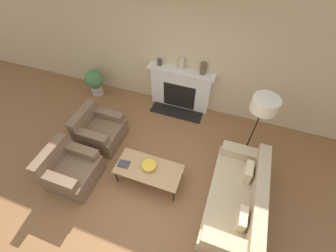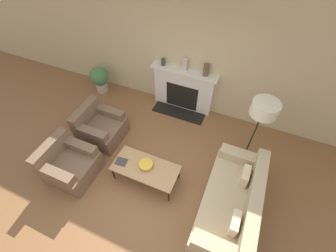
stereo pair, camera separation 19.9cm
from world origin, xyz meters
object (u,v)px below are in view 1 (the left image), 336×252
at_px(armchair_near, 70,170).
at_px(book, 124,164).
at_px(fireplace, 180,89).
at_px(bowl, 149,166).
at_px(armchair_far, 99,131).
at_px(mantel_vase_center_left, 182,64).
at_px(coffee_table, 149,169).
at_px(couch, 237,199).
at_px(floor_lamp, 263,109).
at_px(mantel_vase_center_right, 203,69).
at_px(mantel_vase_left, 160,62).
at_px(potted_plant, 95,81).

distance_m(armchair_near, book, 1.03).
bearing_deg(fireplace, bowl, -87.66).
relative_size(armchair_far, mantel_vase_center_left, 3.18).
height_order(armchair_far, coffee_table, armchair_far).
height_order(fireplace, couch, fireplace).
distance_m(armchair_far, floor_lamp, 3.33).
distance_m(couch, coffee_table, 1.64).
xyz_separation_m(coffee_table, mantel_vase_center_right, (0.39, 2.24, 0.86)).
height_order(mantel_vase_left, potted_plant, mantel_vase_left).
height_order(book, mantel_vase_center_right, mantel_vase_center_right).
distance_m(armchair_near, potted_plant, 2.59).
distance_m(coffee_table, mantel_vase_center_left, 2.40).
distance_m(fireplace, mantel_vase_center_right, 0.85).
bearing_deg(couch, fireplace, -142.21).
relative_size(armchair_far, potted_plant, 1.21).
relative_size(couch, mantel_vase_left, 12.65).
bearing_deg(mantel_vase_left, floor_lamp, -24.47).
height_order(book, mantel_vase_left, mantel_vase_left).
height_order(book, mantel_vase_center_left, mantel_vase_center_left).
relative_size(fireplace, couch, 0.84).
xyz_separation_m(armchair_near, mantel_vase_center_right, (1.81, 2.71, 0.93)).
xyz_separation_m(armchair_far, book, (0.94, -0.64, 0.11)).
distance_m(mantel_vase_left, mantel_vase_center_left, 0.53).
height_order(bowl, book, bowl).
xyz_separation_m(fireplace, book, (-0.38, -2.30, -0.13)).
relative_size(armchair_far, coffee_table, 0.71).
height_order(couch, mantel_vase_center_right, mantel_vase_center_right).
xyz_separation_m(coffee_table, potted_plant, (-2.35, 1.94, 0.05)).
bearing_deg(mantel_vase_left, fireplace, -1.60).
relative_size(book, mantel_vase_center_right, 0.85).
bearing_deg(potted_plant, coffee_table, -39.57).
bearing_deg(fireplace, armchair_near, -116.22).
xyz_separation_m(book, mantel_vase_center_right, (0.87, 2.31, 0.82)).
xyz_separation_m(couch, book, (-2.11, -0.07, 0.10)).
bearing_deg(book, armchair_far, 139.13).
distance_m(armchair_near, mantel_vase_center_left, 3.16).
bearing_deg(book, floor_lamp, 23.89).
bearing_deg(mantel_vase_center_left, fireplace, -79.62).
bearing_deg(potted_plant, fireplace, 7.12).
bearing_deg(coffee_table, bowl, 95.40).
distance_m(couch, armchair_near, 3.09).
bearing_deg(potted_plant, armchair_near, -68.83).
xyz_separation_m(couch, floor_lamp, (0.03, 1.20, 1.05)).
distance_m(fireplace, couch, 2.83).
relative_size(armchair_near, mantel_vase_center_right, 3.33).
xyz_separation_m(bowl, floor_lamp, (1.67, 1.16, 0.92)).
xyz_separation_m(coffee_table, book, (-0.48, -0.07, 0.04)).
distance_m(couch, armchair_far, 3.11).
height_order(bowl, mantel_vase_center_left, mantel_vase_center_left).
xyz_separation_m(book, potted_plant, (-1.88, 2.02, 0.01)).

